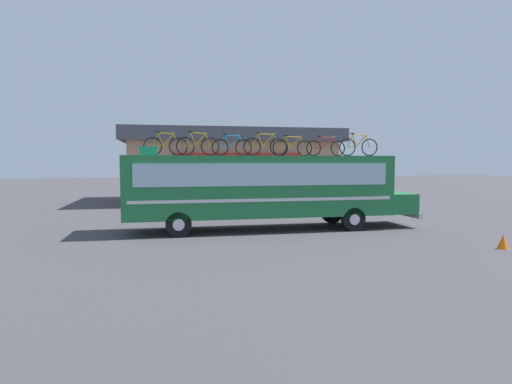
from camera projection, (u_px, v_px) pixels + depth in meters
ground_plane at (259, 230)px, 17.69m from camera, size 120.00×120.00×0.00m
bus at (264, 187)px, 17.60m from camera, size 11.97×2.61×3.01m
luggage_bag_1 at (148, 151)px, 16.46m from camera, size 0.64×0.38×0.35m
rooftop_bicycle_1 at (165, 146)px, 17.04m from camera, size 1.72×0.44×0.97m
rooftop_bicycle_2 at (198, 145)px, 16.99m from camera, size 1.70×0.44×0.97m
rooftop_bicycle_3 at (232, 147)px, 17.55m from camera, size 1.65×0.44×0.91m
rooftop_bicycle_4 at (265, 146)px, 17.13m from camera, size 1.78×0.44×0.94m
rooftop_bicycle_5 at (292, 147)px, 17.94m from camera, size 1.71×0.44×0.88m
rooftop_bicycle_6 at (326, 147)px, 18.12m from camera, size 1.73×0.44×0.86m
rooftop_bicycle_7 at (358, 146)px, 17.92m from camera, size 1.72×0.44×0.96m
roadside_building at (229, 165)px, 31.10m from camera, size 14.54×8.97×4.94m
traffic_cone at (503, 242)px, 13.79m from camera, size 0.34×0.34×0.46m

